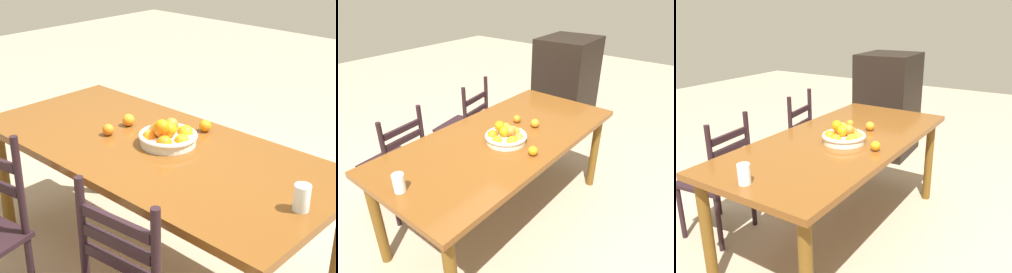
% 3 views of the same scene
% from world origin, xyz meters
% --- Properties ---
extents(ground_plane, '(12.00, 12.00, 0.00)m').
position_xyz_m(ground_plane, '(0.00, 0.00, 0.00)').
color(ground_plane, tan).
extents(dining_table, '(1.90, 0.89, 0.76)m').
position_xyz_m(dining_table, '(0.00, 0.00, 0.67)').
color(dining_table, brown).
rests_on(dining_table, ground).
extents(chair_near_window, '(0.48, 0.48, 0.94)m').
position_xyz_m(chair_near_window, '(0.36, 0.79, 0.44)').
color(chair_near_window, black).
rests_on(chair_near_window, ground).
extents(chair_by_cabinet, '(0.46, 0.46, 0.91)m').
position_xyz_m(chair_by_cabinet, '(-0.45, 0.74, 0.44)').
color(chair_by_cabinet, black).
rests_on(chair_by_cabinet, ground).
extents(cabinet, '(0.71, 0.63, 1.16)m').
position_xyz_m(cabinet, '(1.74, 0.45, 0.58)').
color(cabinet, black).
rests_on(cabinet, ground).
extents(fruit_bowl, '(0.29, 0.29, 0.15)m').
position_xyz_m(fruit_bowl, '(-0.05, -0.06, 0.80)').
color(fruit_bowl, silver).
rests_on(fruit_bowl, dining_table).
extents(orange_loose_0, '(0.07, 0.07, 0.07)m').
position_xyz_m(orange_loose_0, '(0.27, -0.09, 0.79)').
color(orange_loose_0, orange).
rests_on(orange_loose_0, dining_table).
extents(orange_loose_1, '(0.06, 0.06, 0.06)m').
position_xyz_m(orange_loose_1, '(-0.08, -0.32, 0.79)').
color(orange_loose_1, orange).
rests_on(orange_loose_1, dining_table).
extents(orange_loose_2, '(0.06, 0.06, 0.06)m').
position_xyz_m(orange_loose_2, '(0.25, 0.07, 0.79)').
color(orange_loose_2, orange).
rests_on(orange_loose_2, dining_table).
extents(drinking_glass, '(0.07, 0.07, 0.11)m').
position_xyz_m(drinking_glass, '(-0.84, 0.03, 0.81)').
color(drinking_glass, silver).
rests_on(drinking_glass, dining_table).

